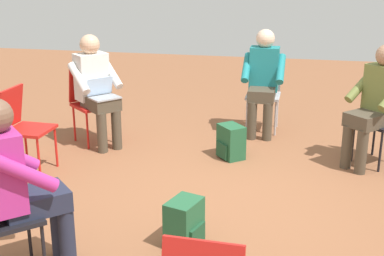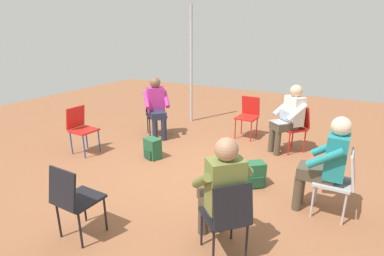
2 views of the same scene
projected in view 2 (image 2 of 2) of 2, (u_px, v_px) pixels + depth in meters
The scene contains 15 objects.
ground_plane at pixel (187, 172), 4.76m from camera, with size 14.00×14.00×0.00m, color brown.
chair_west at pixel (248, 114), 6.18m from camera, with size 0.45×0.42×0.85m.
chair_east at pixel (74, 197), 3.11m from camera, with size 0.45×0.41×0.85m.
chair_south at pixel (81, 127), 5.38m from camera, with size 0.42×0.45×0.85m.
chair_southwest at pixel (156, 112), 6.35m from camera, with size 0.58×0.58×0.85m.
chair_northwest at pixel (296, 125), 5.47m from camera, with size 0.59×0.58×0.85m.
chair_northeast at pixel (227, 215), 2.82m from camera, with size 0.58×0.58×0.85m.
chair_north at pixel (340, 179), 3.50m from camera, with size 0.40×0.44×0.85m.
person_with_laptop at pixel (289, 115), 5.36m from camera, with size 0.64×0.63×1.24m.
person_in_magenta at pixel (157, 104), 6.13m from camera, with size 0.63×0.63×1.24m.
person_in_olive at pixel (221, 187), 2.91m from camera, with size 0.63×0.63×1.24m.
person_in_teal at pixel (327, 160), 3.51m from camera, with size 0.49×0.52×1.24m.
backpack_near_laptop_user at pixel (254, 175), 4.30m from camera, with size 0.33×0.34×0.36m.
backpack_by_empty_chair at pixel (153, 150), 5.23m from camera, with size 0.30×0.33×0.36m.
tent_pole_near at pixel (191, 66), 7.01m from camera, with size 0.07×0.07×2.70m, color #B2B2B7.
Camera 2 is at (3.73, 2.15, 2.15)m, focal length 28.00 mm.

